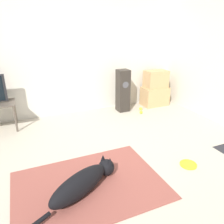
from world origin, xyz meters
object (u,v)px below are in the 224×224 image
object	(u,v)px
cardboard_box_upper	(156,79)
dog	(84,182)
cardboard_box_lower	(155,96)
frisbee	(188,164)
tennis_ball_near_speaker	(141,112)
tennis_ball_by_boxes	(141,109)
floor_speaker	(123,91)

from	to	relation	value
cardboard_box_upper	dog	bearing A→B (deg)	-137.25
cardboard_box_lower	frisbee	bearing A→B (deg)	-112.81
frisbee	tennis_ball_near_speaker	bearing A→B (deg)	78.84
tennis_ball_by_boxes	dog	bearing A→B (deg)	-133.38
frisbee	cardboard_box_lower	world-z (taller)	cardboard_box_lower
cardboard_box_lower	tennis_ball_by_boxes	distance (m)	0.52
frisbee	cardboard_box_lower	distance (m)	2.37
floor_speaker	cardboard_box_upper	bearing A→B (deg)	3.02
tennis_ball_by_boxes	tennis_ball_near_speaker	distance (m)	0.21
dog	tennis_ball_near_speaker	distance (m)	2.48
frisbee	tennis_ball_near_speaker	xyz separation A→B (m)	(0.36, 1.82, 0.02)
tennis_ball_by_boxes	tennis_ball_near_speaker	world-z (taller)	same
floor_speaker	frisbee	bearing A→B (deg)	-92.41
cardboard_box_lower	tennis_ball_near_speaker	distance (m)	0.69
frisbee	floor_speaker	bearing A→B (deg)	87.59
floor_speaker	tennis_ball_near_speaker	world-z (taller)	floor_speaker
cardboard_box_upper	floor_speaker	size ratio (longest dim) A/B	0.56
cardboard_box_upper	tennis_ball_by_boxes	distance (m)	0.76
dog	tennis_ball_by_boxes	bearing A→B (deg)	46.62
dog	frisbee	xyz separation A→B (m)	(1.39, -0.05, -0.13)
cardboard_box_lower	cardboard_box_upper	xyz separation A→B (m)	(0.01, 0.01, 0.39)
dog	cardboard_box_upper	bearing A→B (deg)	42.75
frisbee	tennis_ball_by_boxes	size ratio (longest dim) A/B	3.30
dog	tennis_ball_by_boxes	size ratio (longest dim) A/B	15.94
frisbee	cardboard_box_upper	xyz separation A→B (m)	(0.92, 2.19, 0.59)
floor_speaker	tennis_ball_near_speaker	size ratio (longest dim) A/B	13.25
frisbee	cardboard_box_upper	distance (m)	2.45
cardboard_box_lower	tennis_ball_near_speaker	xyz separation A→B (m)	(-0.56, -0.36, -0.17)
floor_speaker	tennis_ball_by_boxes	size ratio (longest dim) A/B	13.25
dog	tennis_ball_by_boxes	world-z (taller)	dog
cardboard_box_lower	tennis_ball_by_boxes	size ratio (longest dim) A/B	8.73
tennis_ball_by_boxes	cardboard_box_lower	bearing A→B (deg)	20.92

